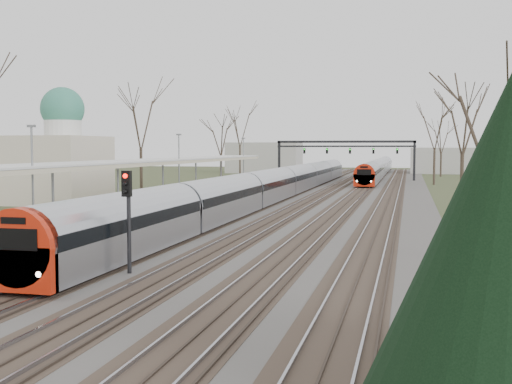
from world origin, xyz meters
TOP-DOWN VIEW (x-y plane):
  - track_bed at (0.26, 55.00)m, footprint 24.00×160.00m
  - platform at (-9.05, 37.50)m, footprint 3.50×69.00m
  - canopy at (-9.05, 32.99)m, footprint 4.10×50.00m
  - dome_building at (-21.71, 38.00)m, footprint 10.00×8.00m
  - signal_gantry at (0.29, 84.99)m, footprint 21.00×0.59m
  - tree_west_far at (-17.00, 48.00)m, footprint 5.50×5.50m
  - tree_east_near at (13.00, 15.00)m, footprint 4.50×4.50m
  - tree_east_far at (14.00, 42.00)m, footprint 5.00×5.00m
  - train_near at (-2.50, 49.68)m, footprint 2.62×90.21m
  - train_far at (4.50, 102.19)m, footprint 2.62×75.21m
  - signal_post at (-0.75, 9.55)m, footprint 0.35×0.45m

SIDE VIEW (x-z plane):
  - track_bed at x=0.26m, z-range -0.05..0.17m
  - platform at x=-9.05m, z-range 0.00..1.00m
  - train_near at x=-2.50m, z-range -0.05..3.00m
  - train_far at x=4.50m, z-range -0.05..3.00m
  - signal_post at x=-0.75m, z-range 0.67..4.77m
  - dome_building at x=-21.71m, z-range -1.43..8.87m
  - canopy at x=-9.05m, z-range 2.37..5.48m
  - signal_gantry at x=0.29m, z-range 1.87..7.95m
  - tree_east_near at x=13.00m, z-range 1.92..11.19m
  - tree_east_far at x=14.00m, z-range 2.14..12.44m
  - tree_west_far at x=-17.00m, z-range 2.35..13.68m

